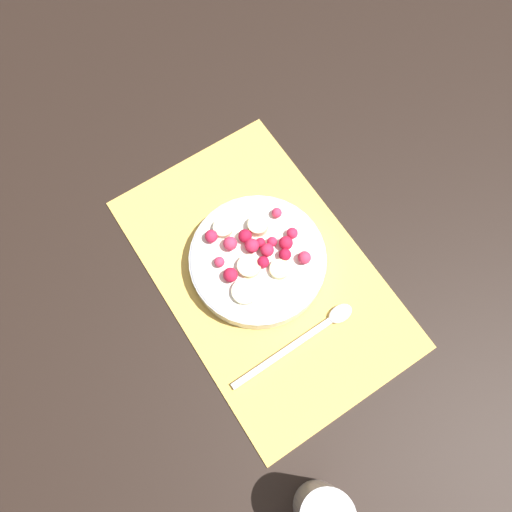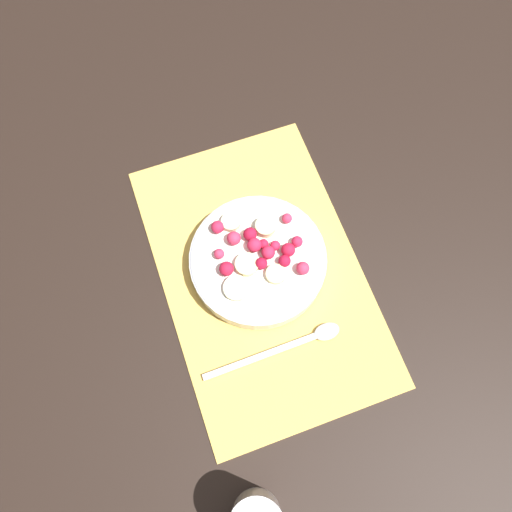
# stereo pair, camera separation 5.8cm
# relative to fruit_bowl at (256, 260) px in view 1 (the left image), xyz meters

# --- Properties ---
(ground_plane) EXTENTS (3.00, 3.00, 0.00)m
(ground_plane) POSITION_rel_fruit_bowl_xyz_m (0.01, 0.00, -0.03)
(ground_plane) COLOR black
(placemat) EXTENTS (0.46, 0.29, 0.01)m
(placemat) POSITION_rel_fruit_bowl_xyz_m (0.01, 0.00, -0.02)
(placemat) COLOR #E0B251
(placemat) RESTS_ON ground_plane
(fruit_bowl) EXTENTS (0.20, 0.20, 0.05)m
(fruit_bowl) POSITION_rel_fruit_bowl_xyz_m (0.00, 0.00, 0.00)
(fruit_bowl) COLOR silver
(fruit_bowl) RESTS_ON placemat
(spoon) EXTENTS (0.02, 0.21, 0.01)m
(spoon) POSITION_rel_fruit_bowl_xyz_m (0.13, 0.01, -0.02)
(spoon) COLOR silver
(spoon) RESTS_ON placemat
(drinking_glass) EXTENTS (0.06, 0.06, 0.11)m
(drinking_glass) POSITION_rel_fruit_bowl_xyz_m (0.32, -0.11, 0.03)
(drinking_glass) COLOR white
(drinking_glass) RESTS_ON ground_plane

